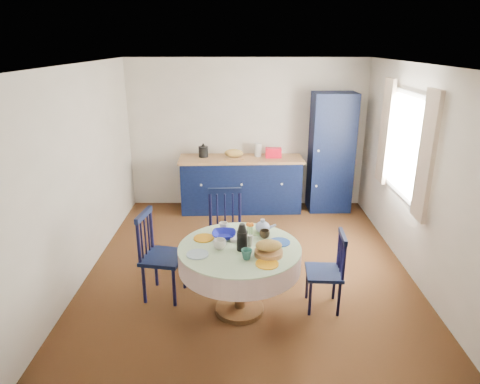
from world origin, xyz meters
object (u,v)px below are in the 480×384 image
object	(u,v)px
mug_d	(224,227)
cobalt_bowl	(224,235)
pantry_cabinet	(331,153)
mug_a	(220,244)
dining_table	(241,258)
chair_left	(159,255)
chair_right	(328,271)
mug_b	(247,254)
chair_far	(226,231)
mug_c	(265,234)
kitchen_counter	(241,183)

from	to	relation	value
mug_d	cobalt_bowl	distance (m)	0.18
mug_d	pantry_cabinet	bearing A→B (deg)	56.96
pantry_cabinet	mug_a	size ratio (longest dim) A/B	15.23
dining_table	mug_d	world-z (taller)	dining_table
mug_d	chair_left	bearing A→B (deg)	-172.21
chair_right	mug_d	world-z (taller)	chair_right
dining_table	mug_b	bearing A→B (deg)	-76.92
chair_right	mug_a	bearing A→B (deg)	-81.14
cobalt_bowl	mug_a	bearing A→B (deg)	-97.14
mug_b	dining_table	bearing A→B (deg)	103.08
chair_far	mug_c	world-z (taller)	chair_far
kitchen_counter	chair_far	bearing A→B (deg)	-97.54
chair_far	mug_b	size ratio (longest dim) A/B	9.47
mug_a	mug_c	xyz separation A→B (m)	(0.47, 0.26, -0.01)
dining_table	chair_right	distance (m)	0.95
mug_b	chair_left	bearing A→B (deg)	149.75
chair_left	mug_d	size ratio (longest dim) A/B	10.13
mug_d	kitchen_counter	bearing A→B (deg)	85.80
chair_left	chair_far	world-z (taller)	chair_far
chair_left	mug_a	xyz separation A→B (m)	(0.69, -0.35, 0.30)
pantry_cabinet	mug_c	distance (m)	3.05
dining_table	mug_c	bearing A→B (deg)	39.97
chair_right	cobalt_bowl	size ratio (longest dim) A/B	3.41
chair_right	cobalt_bowl	xyz separation A→B (m)	(-1.10, 0.15, 0.35)
mug_a	mug_d	size ratio (longest dim) A/B	1.30
chair_far	chair_right	xyz separation A→B (m)	(1.11, -0.85, -0.08)
kitchen_counter	cobalt_bowl	distance (m)	2.76
dining_table	cobalt_bowl	bearing A→B (deg)	128.21
dining_table	mug_b	world-z (taller)	dining_table
pantry_cabinet	dining_table	world-z (taller)	pantry_cabinet
kitchen_counter	cobalt_bowl	bearing A→B (deg)	-96.07
kitchen_counter	pantry_cabinet	distance (m)	1.59
pantry_cabinet	mug_b	xyz separation A→B (m)	(-1.44, -3.25, -0.18)
dining_table	chair_right	xyz separation A→B (m)	(0.92, 0.07, -0.20)
mug_d	cobalt_bowl	world-z (taller)	mug_d
kitchen_counter	mug_a	size ratio (longest dim) A/B	15.95
chair_right	cobalt_bowl	world-z (taller)	chair_right
mug_c	mug_d	size ratio (longest dim) A/B	1.12
chair_far	cobalt_bowl	xyz separation A→B (m)	(0.01, -0.70, 0.27)
mug_b	cobalt_bowl	xyz separation A→B (m)	(-0.24, 0.48, -0.02)
kitchen_counter	chair_left	xyz separation A→B (m)	(-0.90, -2.65, 0.04)
pantry_cabinet	dining_table	bearing A→B (deg)	-117.95
mug_b	mug_c	world-z (taller)	mug_b
mug_d	mug_b	bearing A→B (deg)	-69.35
chair_far	dining_table	bearing A→B (deg)	-84.11
chair_right	mug_d	distance (m)	1.21
pantry_cabinet	mug_d	xyz separation A→B (m)	(-1.69, -2.60, -0.18)
mug_b	mug_d	bearing A→B (deg)	110.65
chair_far	chair_right	bearing A→B (deg)	-42.88
mug_b	mug_c	bearing A→B (deg)	67.15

